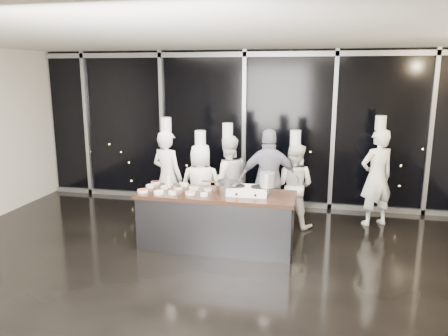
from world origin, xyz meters
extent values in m
plane|color=black|center=(0.00, 0.00, 0.00)|extent=(9.00, 9.00, 0.00)
cube|color=beige|center=(0.00, 3.50, 1.60)|extent=(9.00, 0.02, 3.20)
cube|color=beige|center=(0.00, -3.50, 1.60)|extent=(9.00, 0.02, 3.20)
cube|color=silver|center=(0.00, 0.00, 3.20)|extent=(9.00, 7.00, 0.02)
cube|color=black|center=(0.00, 3.44, 1.60)|extent=(8.90, 0.04, 3.18)
cube|color=#92949A|center=(0.00, 3.39, 3.10)|extent=(8.90, 0.08, 0.10)
cube|color=#92949A|center=(0.00, 3.39, 0.05)|extent=(8.90, 0.08, 0.10)
cube|color=#92949A|center=(-3.60, 3.39, 1.60)|extent=(0.08, 0.08, 3.20)
cube|color=#92949A|center=(-1.80, 3.39, 1.60)|extent=(0.08, 0.08, 3.20)
cube|color=#92949A|center=(0.00, 3.39, 1.60)|extent=(0.08, 0.08, 3.20)
cube|color=#92949A|center=(1.80, 3.39, 1.60)|extent=(0.08, 0.08, 3.20)
cube|color=#92949A|center=(3.60, 3.39, 1.60)|extent=(0.08, 0.08, 3.20)
cube|color=#35353A|center=(0.00, 0.90, 0.42)|extent=(2.40, 0.80, 0.84)
cube|color=#3A2118|center=(0.00, 0.90, 0.87)|extent=(2.46, 0.86, 0.06)
cube|color=white|center=(0.50, 0.92, 0.96)|extent=(0.62, 0.39, 0.12)
cylinder|color=black|center=(0.34, 0.92, 1.03)|extent=(0.21, 0.21, 0.02)
cylinder|color=black|center=(0.65, 0.93, 1.03)|extent=(0.21, 0.21, 0.02)
cylinder|color=black|center=(0.36, 0.72, 0.95)|extent=(0.04, 0.02, 0.04)
cylinder|color=black|center=(0.64, 0.73, 0.95)|extent=(0.04, 0.02, 0.04)
cylinder|color=slate|center=(0.19, 0.93, 1.07)|extent=(0.35, 0.35, 0.06)
cube|color=#4C2B14|center=(-0.11, 0.92, 1.07)|extent=(0.25, 0.03, 0.02)
cylinder|color=silver|center=(0.79, 0.92, 1.15)|extent=(0.23, 0.23, 0.22)
cylinder|color=white|center=(-1.14, 0.69, 0.92)|extent=(0.16, 0.16, 0.04)
cylinder|color=red|center=(-1.14, 0.69, 0.94)|extent=(0.13, 0.13, 0.01)
cylinder|color=white|center=(-1.14, 0.99, 0.92)|extent=(0.13, 0.13, 0.04)
cylinder|color=#CCBA90|center=(-1.14, 0.99, 0.94)|extent=(0.11, 0.11, 0.01)
cylinder|color=white|center=(-1.14, 1.23, 0.92)|extent=(0.15, 0.15, 0.04)
cylinder|color=#340F0F|center=(-1.14, 1.23, 0.94)|extent=(0.12, 0.12, 0.01)
cylinder|color=white|center=(-0.86, 0.65, 0.92)|extent=(0.16, 0.16, 0.04)
cylinder|color=white|center=(-0.86, 0.65, 0.94)|extent=(0.13, 0.13, 0.01)
cylinder|color=white|center=(-0.88, 0.95, 0.92)|extent=(0.11, 0.11, 0.04)
cylinder|color=#E2E673|center=(-0.88, 0.95, 0.94)|extent=(0.09, 0.09, 0.01)
cylinder|color=white|center=(-0.88, 1.19, 0.92)|extent=(0.14, 0.14, 0.04)
cylinder|color=olive|center=(-0.88, 1.19, 0.94)|extent=(0.11, 0.11, 0.01)
cylinder|color=white|center=(-0.65, 0.68, 0.92)|extent=(0.12, 0.12, 0.04)
cylinder|color=#F1AD63|center=(-0.65, 0.68, 0.94)|extent=(0.10, 0.10, 0.01)
cylinder|color=white|center=(-0.65, 0.98, 0.92)|extent=(0.14, 0.14, 0.04)
cylinder|color=black|center=(-0.65, 0.98, 0.94)|extent=(0.11, 0.11, 0.01)
cylinder|color=white|center=(-0.62, 1.21, 0.92)|extent=(0.14, 0.14, 0.04)
cylinder|color=beige|center=(-0.62, 1.21, 0.94)|extent=(0.11, 0.11, 0.01)
cylinder|color=white|center=(-0.37, 0.74, 0.92)|extent=(0.16, 0.16, 0.04)
cylinder|color=#A87243|center=(-0.37, 0.74, 0.94)|extent=(0.13, 0.13, 0.01)
cylinder|color=white|center=(-0.39, 1.01, 0.92)|extent=(0.16, 0.16, 0.04)
cylinder|color=tan|center=(-0.39, 1.01, 0.94)|extent=(0.13, 0.13, 0.01)
cylinder|color=white|center=(-0.14, 0.69, 0.92)|extent=(0.12, 0.12, 0.04)
cylinder|color=#F3ECC1|center=(-0.14, 0.69, 0.94)|extent=(0.09, 0.09, 0.01)
cylinder|color=white|center=(-0.16, 1.00, 0.92)|extent=(0.12, 0.12, 0.04)
cylinder|color=olive|center=(-0.16, 1.00, 0.94)|extent=(0.10, 0.10, 0.01)
cylinder|color=white|center=(-0.84, 1.05, 0.99)|extent=(0.07, 0.07, 0.18)
cone|color=white|center=(-0.84, 1.05, 1.11)|extent=(0.06, 0.06, 0.06)
imported|color=white|center=(-1.15, 1.85, 0.87)|extent=(0.74, 0.61, 1.73)
cylinder|color=white|center=(-1.15, 1.85, 1.83)|extent=(0.25, 0.25, 0.26)
imported|color=white|center=(-0.49, 1.75, 0.76)|extent=(0.81, 0.58, 1.53)
cylinder|color=white|center=(-0.49, 1.75, 1.63)|extent=(0.21, 0.21, 0.26)
imported|color=white|center=(-0.08, 2.12, 0.82)|extent=(0.97, 0.88, 1.63)
cylinder|color=white|center=(-0.08, 2.12, 1.73)|extent=(0.25, 0.25, 0.26)
imported|color=#141437|center=(0.71, 1.93, 0.90)|extent=(1.10, 0.57, 1.80)
imported|color=white|center=(1.13, 2.17, 0.76)|extent=(0.88, 0.78, 1.53)
cylinder|color=white|center=(1.13, 2.17, 1.63)|extent=(0.24, 0.24, 0.26)
imported|color=white|center=(2.58, 2.58, 0.89)|extent=(0.77, 0.69, 1.78)
cylinder|color=white|center=(2.58, 2.58, 1.88)|extent=(0.26, 0.26, 0.26)
camera|label=1|loc=(1.54, -5.50, 2.75)|focal=35.00mm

